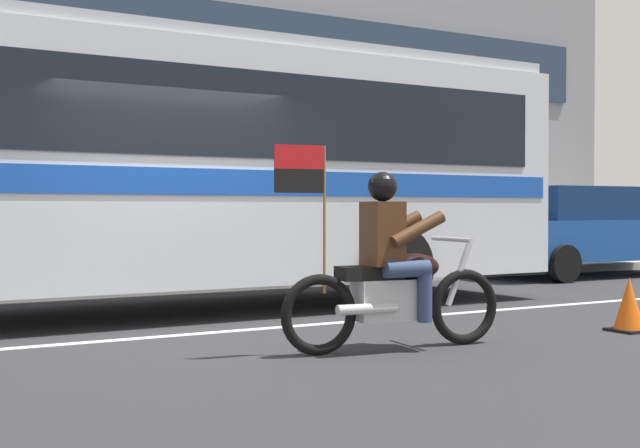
{
  "coord_description": "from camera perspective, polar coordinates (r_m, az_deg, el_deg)",
  "views": [
    {
      "loc": [
        -3.01,
        -8.37,
        1.24
      ],
      "look_at": [
        1.56,
        -0.37,
        1.07
      ],
      "focal_mm": 46.93,
      "sensor_mm": 36.0,
      "label": 1
    }
  ],
  "objects": [
    {
      "name": "fire_hydrant",
      "position": [
        14.21,
        -1.91,
        -1.87
      ],
      "size": [
        0.22,
        0.3,
        0.75
      ],
      "color": "red",
      "rests_on": "sidewalk_curb"
    },
    {
      "name": "ground_plane",
      "position": [
        8.98,
        -9.94,
        -6.92
      ],
      "size": [
        60.0,
        60.0,
        0.0
      ],
      "primitive_type": "plane",
      "color": "#2B2B2D"
    },
    {
      "name": "traffic_cone",
      "position": [
        9.04,
        20.32,
        -5.27
      ],
      "size": [
        0.36,
        0.36,
        0.55
      ],
      "color": "#EA590F",
      "rests_on": "ground_plane"
    },
    {
      "name": "parked_sedan_curbside",
      "position": [
        16.08,
        17.34,
        -0.4
      ],
      "size": [
        4.44,
        1.96,
        1.64
      ],
      "color": "#194793",
      "rests_on": "ground_plane"
    },
    {
      "name": "transit_bus",
      "position": [
        9.96,
        -14.01,
        4.71
      ],
      "size": [
        11.36,
        2.75,
        3.22
      ],
      "color": "silver",
      "rests_on": "ground_plane"
    },
    {
      "name": "sidewalk_curb",
      "position": [
        13.85,
        -17.11,
        -3.84
      ],
      "size": [
        28.0,
        3.8,
        0.15
      ],
      "primitive_type": "cube",
      "color": "#B7B2A8",
      "rests_on": "ground_plane"
    },
    {
      "name": "lane_center_stripe",
      "position": [
        8.42,
        -8.54,
        -7.42
      ],
      "size": [
        26.6,
        0.14,
        0.01
      ],
      "primitive_type": "cube",
      "color": "silver",
      "rests_on": "ground_plane"
    },
    {
      "name": "motorcycle_with_rider",
      "position": [
        7.37,
        4.94,
        -3.43
      ],
      "size": [
        2.19,
        0.66,
        1.78
      ],
      "color": "black",
      "rests_on": "ground_plane"
    }
  ]
}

